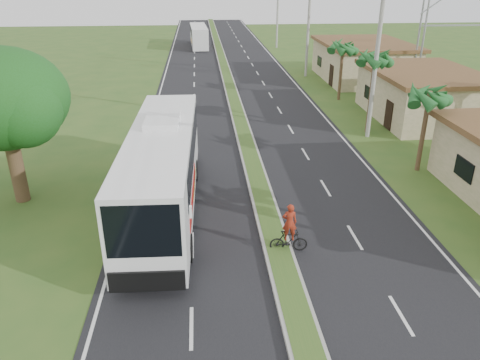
{
  "coord_description": "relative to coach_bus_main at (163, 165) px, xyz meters",
  "views": [
    {
      "loc": [
        -2.95,
        -11.88,
        10.61
      ],
      "look_at": [
        -1.27,
        7.5,
        1.8
      ],
      "focal_mm": 35.0,
      "sensor_mm": 36.0,
      "label": 1
    }
  ],
  "objects": [
    {
      "name": "road_asphalt",
      "position": [
        4.78,
        11.8,
        -2.36
      ],
      "size": [
        14.0,
        160.0,
        0.02
      ],
      "primitive_type": "cube",
      "color": "black",
      "rests_on": "ground"
    },
    {
      "name": "utility_pole_d",
      "position": [
        13.28,
        49.8,
        3.05
      ],
      "size": [
        1.6,
        0.28,
        10.5
      ],
      "color": "gray",
      "rests_on": "ground"
    },
    {
      "name": "utility_pole_b",
      "position": [
        13.25,
        9.8,
        3.89
      ],
      "size": [
        3.2,
        0.28,
        12.0
      ],
      "color": "gray",
      "rests_on": "ground"
    },
    {
      "name": "shop_mid",
      "position": [
        18.78,
        13.8,
        -0.51
      ],
      "size": [
        7.6,
        10.6,
        3.67
      ],
      "color": "#9A9468",
      "rests_on": "ground"
    },
    {
      "name": "billboard_lattice",
      "position": [
        26.78,
        21.8,
        4.45
      ],
      "size": [
        10.18,
        1.18,
        12.07
      ],
      "color": "gray",
      "rests_on": "ground"
    },
    {
      "name": "ground",
      "position": [
        4.78,
        -8.2,
        -2.37
      ],
      "size": [
        180.0,
        180.0,
        0.0
      ],
      "primitive_type": "plane",
      "color": "#30541E",
      "rests_on": "ground"
    },
    {
      "name": "coach_bus_main",
      "position": [
        0.0,
        0.0,
        0.0
      ],
      "size": [
        3.17,
        13.41,
        4.31
      ],
      "rotation": [
        0.0,
        0.0,
        -0.03
      ],
      "color": "white",
      "rests_on": "ground"
    },
    {
      "name": "palm_verge_b",
      "position": [
        14.18,
        3.8,
        1.99
      ],
      "size": [
        2.4,
        2.4,
        5.05
      ],
      "color": "#473321",
      "rests_on": "ground"
    },
    {
      "name": "lane_edge_left",
      "position": [
        -1.92,
        11.8,
        -2.37
      ],
      "size": [
        0.12,
        160.0,
        0.01
      ],
      "primitive_type": "cube",
      "color": "silver",
      "rests_on": "ground"
    },
    {
      "name": "palm_verge_c",
      "position": [
        13.58,
        10.8,
        2.75
      ],
      "size": [
        2.4,
        2.4,
        5.85
      ],
      "color": "#473321",
      "rests_on": "ground"
    },
    {
      "name": "shop_far",
      "position": [
        18.78,
        27.8,
        -0.44
      ],
      "size": [
        8.6,
        11.6,
        3.82
      ],
      "color": "#9A9468",
      "rests_on": "ground"
    },
    {
      "name": "shade_tree",
      "position": [
        -7.33,
        1.82,
        2.66
      ],
      "size": [
        6.3,
        6.0,
        7.54
      ],
      "color": "#473321",
      "rests_on": "ground"
    },
    {
      "name": "lane_edge_right",
      "position": [
        11.48,
        11.8,
        -2.37
      ],
      "size": [
        0.12,
        160.0,
        0.01
      ],
      "primitive_type": "cube",
      "color": "silver",
      "rests_on": "ground"
    },
    {
      "name": "motorcyclist",
      "position": [
        5.22,
        -3.99,
        -1.58
      ],
      "size": [
        1.58,
        0.52,
        2.16
      ],
      "rotation": [
        0.0,
        0.0,
        -0.05
      ],
      "color": "black",
      "rests_on": "ground"
    },
    {
      "name": "coach_bus_far",
      "position": [
        1.96,
        51.76,
        -0.68
      ],
      "size": [
        2.66,
        10.33,
        2.98
      ],
      "rotation": [
        0.0,
        0.0,
        0.04
      ],
      "color": "white",
      "rests_on": "ground"
    },
    {
      "name": "utility_pole_c",
      "position": [
        13.28,
        29.8,
        3.3
      ],
      "size": [
        1.6,
        0.28,
        11.0
      ],
      "color": "gray",
      "rests_on": "ground"
    },
    {
      "name": "median_strip",
      "position": [
        4.78,
        11.8,
        -2.27
      ],
      "size": [
        1.2,
        160.0,
        0.18
      ],
      "color": "gray",
      "rests_on": "ground"
    },
    {
      "name": "palm_verge_d",
      "position": [
        14.08,
        19.8,
        2.18
      ],
      "size": [
        2.4,
        2.4,
        5.25
      ],
      "color": "#473321",
      "rests_on": "ground"
    }
  ]
}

